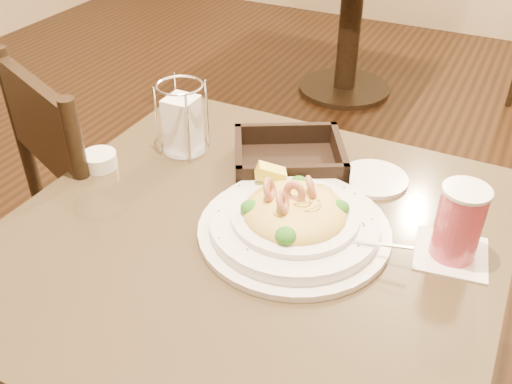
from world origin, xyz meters
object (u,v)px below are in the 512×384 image
at_px(pasta_bowl, 294,219).
at_px(napkin_caddy, 183,123).
at_px(dining_chair_near, 112,208).
at_px(butter_ramekin, 99,160).
at_px(drink_glass, 459,223).
at_px(bread_basket, 289,161).
at_px(main_table, 252,319).
at_px(side_plate, 374,179).
at_px(background_table, 352,2).

xyz_separation_m(pasta_bowl, napkin_caddy, (-0.34, 0.16, 0.04)).
bearing_deg(dining_chair_near, butter_ramekin, 154.86).
xyz_separation_m(drink_glass, napkin_caddy, (-0.62, 0.09, 0.00)).
relative_size(drink_glass, bread_basket, 0.49).
height_order(main_table, bread_basket, bread_basket).
bearing_deg(pasta_bowl, butter_ramekin, 177.60).
height_order(drink_glass, butter_ramekin, drink_glass).
bearing_deg(side_plate, main_table, -119.46).
bearing_deg(butter_ramekin, pasta_bowl, -2.40).
bearing_deg(napkin_caddy, side_plate, 9.72).
relative_size(pasta_bowl, drink_glass, 2.78).
bearing_deg(napkin_caddy, butter_ramekin, -131.64).
distance_m(dining_chair_near, bread_basket, 0.57).
distance_m(dining_chair_near, side_plate, 0.73).
relative_size(background_table, napkin_caddy, 5.70).
relative_size(main_table, drink_glass, 6.30).
bearing_deg(side_plate, napkin_caddy, -170.28).
bearing_deg(napkin_caddy, bread_basket, 7.50).
height_order(main_table, drink_glass, drink_glass).
distance_m(drink_glass, butter_ramekin, 0.75).
distance_m(background_table, pasta_bowl, 2.28).
xyz_separation_m(main_table, bread_basket, (-0.03, 0.23, 0.26)).
distance_m(background_table, dining_chair_near, 2.02).
distance_m(drink_glass, napkin_caddy, 0.63).
distance_m(pasta_bowl, side_plate, 0.25).
relative_size(side_plate, butter_ramekin, 1.89).
xyz_separation_m(main_table, napkin_caddy, (-0.27, 0.20, 0.31)).
height_order(main_table, butter_ramekin, butter_ramekin).
distance_m(drink_glass, bread_basket, 0.40).
bearing_deg(bread_basket, background_table, 104.24).
bearing_deg(main_table, butter_ramekin, 172.21).
distance_m(main_table, dining_chair_near, 0.56).
bearing_deg(pasta_bowl, drink_glass, 14.26).
height_order(drink_glass, side_plate, drink_glass).
xyz_separation_m(dining_chair_near, bread_basket, (0.50, 0.03, 0.27)).
distance_m(main_table, pasta_bowl, 0.28).
height_order(napkin_caddy, side_plate, napkin_caddy).
distance_m(drink_glass, side_plate, 0.26).
bearing_deg(main_table, napkin_caddy, 143.93).
xyz_separation_m(napkin_caddy, side_plate, (0.43, 0.07, -0.07)).
relative_size(main_table, napkin_caddy, 5.44).
bearing_deg(main_table, dining_chair_near, 159.52).
bearing_deg(drink_glass, dining_chair_near, 173.97).
bearing_deg(butter_ramekin, side_plate, 21.37).
bearing_deg(drink_glass, napkin_caddy, 171.41).
height_order(dining_chair_near, bread_basket, dining_chair_near).
xyz_separation_m(dining_chair_near, pasta_bowl, (0.60, -0.16, 0.28)).
relative_size(background_table, dining_chair_near, 1.01).
distance_m(background_table, butter_ramekin, 2.18).
distance_m(pasta_bowl, drink_glass, 0.29).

